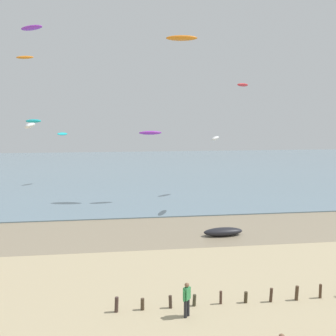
{
  "coord_description": "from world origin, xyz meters",
  "views": [
    {
      "loc": [
        -1.55,
        -10.73,
        9.59
      ],
      "look_at": [
        1.45,
        11.41,
        6.64
      ],
      "focal_mm": 41.82,
      "sensor_mm": 36.0,
      "label": 1
    }
  ],
  "objects_px": {
    "person_mid_beach": "(187,299)",
    "kite_aloft_10": "(62,134)",
    "kite_aloft_5": "(215,138)",
    "kite_aloft_0": "(243,85)",
    "kite_aloft_6": "(182,38)",
    "kite_aloft_7": "(31,28)",
    "kite_aloft_2": "(25,57)",
    "kite_aloft_8": "(150,133)",
    "kite_aloft_9": "(33,121)",
    "grounded_kite": "(223,232)",
    "kite_aloft_1": "(30,126)"
  },
  "relations": [
    {
      "from": "person_mid_beach",
      "to": "kite_aloft_10",
      "type": "xyz_separation_m",
      "value": [
        -10.55,
        38.65,
        6.26
      ]
    },
    {
      "from": "person_mid_beach",
      "to": "kite_aloft_5",
      "type": "bearing_deg",
      "value": 72.08
    },
    {
      "from": "person_mid_beach",
      "to": "kite_aloft_0",
      "type": "bearing_deg",
      "value": 67.22
    },
    {
      "from": "kite_aloft_6",
      "to": "kite_aloft_7",
      "type": "bearing_deg",
      "value": 172.76
    },
    {
      "from": "kite_aloft_2",
      "to": "kite_aloft_8",
      "type": "xyz_separation_m",
      "value": [
        16.07,
        -14.93,
        -9.92
      ]
    },
    {
      "from": "kite_aloft_7",
      "to": "kite_aloft_6",
      "type": "bearing_deg",
      "value": -158.84
    },
    {
      "from": "kite_aloft_8",
      "to": "kite_aloft_9",
      "type": "xyz_separation_m",
      "value": [
        -10.89,
        -7.38,
        1.39
      ]
    },
    {
      "from": "kite_aloft_5",
      "to": "kite_aloft_8",
      "type": "xyz_separation_m",
      "value": [
        -5.92,
        5.4,
        0.37
      ]
    },
    {
      "from": "kite_aloft_2",
      "to": "kite_aloft_9",
      "type": "height_order",
      "value": "kite_aloft_2"
    },
    {
      "from": "person_mid_beach",
      "to": "grounded_kite",
      "type": "bearing_deg",
      "value": 66.89
    },
    {
      "from": "kite_aloft_7",
      "to": "kite_aloft_9",
      "type": "distance_m",
      "value": 16.35
    },
    {
      "from": "kite_aloft_5",
      "to": "kite_aloft_10",
      "type": "bearing_deg",
      "value": -115.72
    },
    {
      "from": "kite_aloft_2",
      "to": "kite_aloft_1",
      "type": "bearing_deg",
      "value": 114.22
    },
    {
      "from": "kite_aloft_7",
      "to": "kite_aloft_8",
      "type": "relative_size",
      "value": 1.3
    },
    {
      "from": "kite_aloft_10",
      "to": "kite_aloft_8",
      "type": "bearing_deg",
      "value": -106.73
    },
    {
      "from": "kite_aloft_8",
      "to": "kite_aloft_10",
      "type": "xyz_separation_m",
      "value": [
        -11.13,
        13.18,
        -0.63
      ]
    },
    {
      "from": "kite_aloft_7",
      "to": "kite_aloft_9",
      "type": "xyz_separation_m",
      "value": [
        2.2,
        -12.4,
        -10.44
      ]
    },
    {
      "from": "kite_aloft_1",
      "to": "kite_aloft_0",
      "type": "bearing_deg",
      "value": 125.33
    },
    {
      "from": "kite_aloft_1",
      "to": "kite_aloft_8",
      "type": "height_order",
      "value": "kite_aloft_1"
    },
    {
      "from": "kite_aloft_6",
      "to": "kite_aloft_9",
      "type": "height_order",
      "value": "kite_aloft_6"
    },
    {
      "from": "person_mid_beach",
      "to": "kite_aloft_6",
      "type": "distance_m",
      "value": 31.16
    },
    {
      "from": "kite_aloft_6",
      "to": "kite_aloft_9",
      "type": "xyz_separation_m",
      "value": [
        -14.39,
        -7.64,
        -8.82
      ]
    },
    {
      "from": "kite_aloft_1",
      "to": "kite_aloft_8",
      "type": "bearing_deg",
      "value": 141.65
    },
    {
      "from": "kite_aloft_5",
      "to": "kite_aloft_7",
      "type": "relative_size",
      "value": 0.73
    },
    {
      "from": "kite_aloft_5",
      "to": "kite_aloft_2",
      "type": "bearing_deg",
      "value": -111.01
    },
    {
      "from": "person_mid_beach",
      "to": "kite_aloft_10",
      "type": "bearing_deg",
      "value": 105.27
    },
    {
      "from": "kite_aloft_1",
      "to": "kite_aloft_5",
      "type": "height_order",
      "value": "kite_aloft_1"
    },
    {
      "from": "person_mid_beach",
      "to": "kite_aloft_8",
      "type": "height_order",
      "value": "kite_aloft_8"
    },
    {
      "from": "grounded_kite",
      "to": "kite_aloft_0",
      "type": "distance_m",
      "value": 21.86
    },
    {
      "from": "kite_aloft_1",
      "to": "kite_aloft_5",
      "type": "distance_m",
      "value": 18.14
    },
    {
      "from": "kite_aloft_2",
      "to": "person_mid_beach",
      "type": "bearing_deg",
      "value": 123.06
    },
    {
      "from": "kite_aloft_2",
      "to": "kite_aloft_5",
      "type": "distance_m",
      "value": 31.67
    },
    {
      "from": "grounded_kite",
      "to": "kite_aloft_0",
      "type": "xyz_separation_m",
      "value": [
        6.73,
        16.22,
        13.02
      ]
    },
    {
      "from": "kite_aloft_1",
      "to": "kite_aloft_5",
      "type": "bearing_deg",
      "value": 115.63
    },
    {
      "from": "kite_aloft_7",
      "to": "person_mid_beach",
      "type": "bearing_deg",
      "value": 149.49
    },
    {
      "from": "grounded_kite",
      "to": "kite_aloft_7",
      "type": "xyz_separation_m",
      "value": [
        -17.79,
        18.14,
        19.31
      ]
    },
    {
      "from": "kite_aloft_8",
      "to": "kite_aloft_9",
      "type": "height_order",
      "value": "kite_aloft_9"
    },
    {
      "from": "kite_aloft_8",
      "to": "kite_aloft_6",
      "type": "bearing_deg",
      "value": 178.35
    },
    {
      "from": "grounded_kite",
      "to": "kite_aloft_8",
      "type": "relative_size",
      "value": 1.28
    },
    {
      "from": "kite_aloft_1",
      "to": "kite_aloft_2",
      "type": "xyz_separation_m",
      "value": [
        -6.31,
        29.34,
        8.77
      ]
    },
    {
      "from": "kite_aloft_2",
      "to": "kite_aloft_5",
      "type": "xyz_separation_m",
      "value": [
        21.99,
        -20.34,
        -10.29
      ]
    },
    {
      "from": "grounded_kite",
      "to": "kite_aloft_8",
      "type": "xyz_separation_m",
      "value": [
        -4.7,
        13.12,
        7.48
      ]
    },
    {
      "from": "grounded_kite",
      "to": "kite_aloft_6",
      "type": "bearing_deg",
      "value": -88.25
    },
    {
      "from": "kite_aloft_1",
      "to": "kite_aloft_10",
      "type": "relative_size",
      "value": 1.11
    },
    {
      "from": "kite_aloft_6",
      "to": "kite_aloft_8",
      "type": "bearing_deg",
      "value": -166.94
    },
    {
      "from": "kite_aloft_0",
      "to": "kite_aloft_2",
      "type": "bearing_deg",
      "value": -62.47
    },
    {
      "from": "kite_aloft_1",
      "to": "kite_aloft_10",
      "type": "height_order",
      "value": "kite_aloft_1"
    },
    {
      "from": "kite_aloft_0",
      "to": "kite_aloft_2",
      "type": "distance_m",
      "value": 30.25
    },
    {
      "from": "kite_aloft_5",
      "to": "kite_aloft_9",
      "type": "bearing_deg",
      "value": -61.56
    },
    {
      "from": "kite_aloft_2",
      "to": "kite_aloft_6",
      "type": "bearing_deg",
      "value": 155.21
    }
  ]
}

